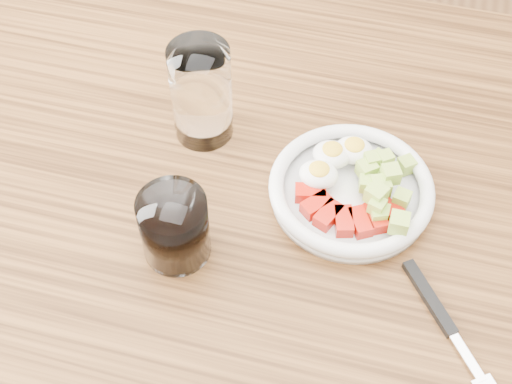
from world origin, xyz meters
The scene contains 5 objects.
dining_table centered at (0.00, 0.00, 0.67)m, with size 1.50×0.90×0.77m.
bowl centered at (0.09, 0.05, 0.79)m, with size 0.20×0.20×0.05m.
fork centered at (0.22, -0.08, 0.77)m, with size 0.13×0.17×0.01m.
water_glass centered at (-0.11, 0.11, 0.84)m, with size 0.07×0.07×0.13m, color white.
coffee_glass centered at (-0.08, -0.07, 0.81)m, with size 0.08×0.08×0.09m.
Camera 1 is at (0.12, -0.47, 1.46)m, focal length 50.00 mm.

